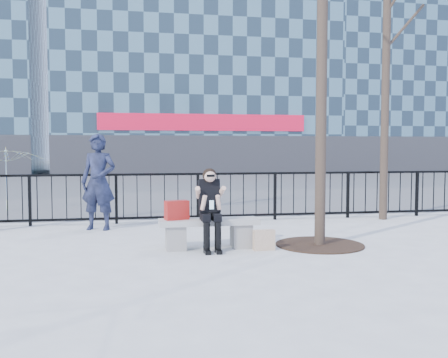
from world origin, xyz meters
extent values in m
plane|color=#A2A19C|center=(0.00, 0.00, 0.00)|extent=(120.00, 120.00, 0.00)
cube|color=#474747|center=(0.00, 15.00, 0.00)|extent=(60.00, 23.00, 0.01)
cube|color=black|center=(0.00, 3.00, 1.08)|extent=(14.00, 0.05, 0.05)
cube|color=black|center=(0.00, 3.00, 0.12)|extent=(14.00, 0.05, 0.05)
cube|color=#2D2D30|center=(3.00, 21.96, 1.20)|extent=(18.00, 0.08, 2.40)
cube|color=red|center=(3.00, 21.90, 3.20)|extent=(12.60, 0.12, 1.00)
cube|color=slate|center=(20.00, 27.00, 10.00)|extent=(16.00, 10.00, 20.00)
cylinder|color=black|center=(1.90, -0.10, 3.75)|extent=(0.18, 0.18, 7.50)
cylinder|color=black|center=(4.50, 2.60, 3.50)|extent=(0.18, 0.18, 7.00)
cylinder|color=black|center=(1.90, -0.10, 0.01)|extent=(1.50, 1.50, 0.02)
cube|color=slate|center=(-0.55, 0.00, 0.20)|extent=(0.32, 0.38, 0.40)
cube|color=slate|center=(0.55, 0.00, 0.20)|extent=(0.32, 0.38, 0.40)
cube|color=gray|center=(0.00, 0.00, 0.45)|extent=(1.65, 0.46, 0.09)
cube|color=#A01713|center=(-0.53, 0.02, 0.65)|extent=(0.41, 0.27, 0.31)
cube|color=beige|center=(0.86, -0.31, 0.17)|extent=(0.35, 0.14, 0.33)
imported|color=black|center=(-1.92, 2.27, 0.98)|extent=(0.82, 0.66, 1.96)
imported|color=yellow|center=(-4.49, 5.72, 0.85)|extent=(2.42, 2.44, 1.69)
camera|label=1|loc=(-1.21, -8.11, 1.67)|focal=40.00mm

